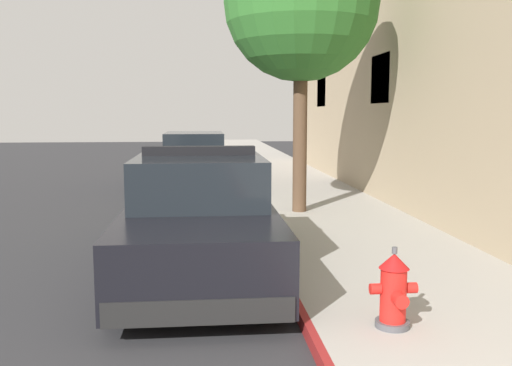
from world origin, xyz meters
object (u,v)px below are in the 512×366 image
Objects in this scene: police_cruiser at (200,217)px; street_tree at (301,4)px; fire_hydrant at (394,291)px; parked_car_silver_ahead at (195,161)px.

police_cruiser is 5.38m from street_tree.
police_cruiser is 0.87× the size of street_tree.
police_cruiser is at bearing -118.77° from street_tree.
fire_hydrant is 0.14× the size of street_tree.
police_cruiser reaches higher than parked_car_silver_ahead.
street_tree is at bearing 61.23° from police_cruiser.
parked_car_silver_ahead is 6.51m from street_tree.
street_tree is (2.18, -5.06, 3.47)m from parked_car_silver_ahead.
fire_hydrant is at bearing -91.82° from street_tree.
street_tree reaches higher than fire_hydrant.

